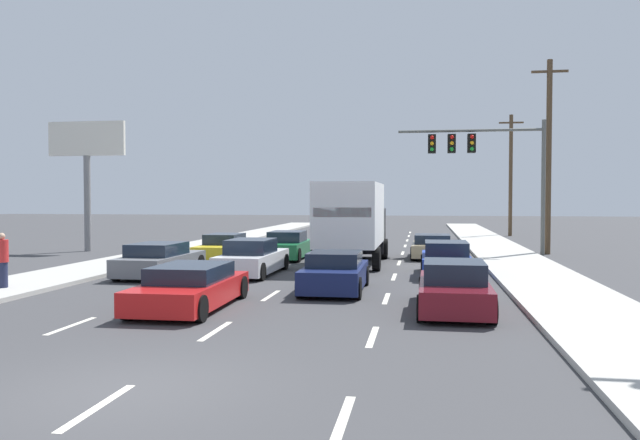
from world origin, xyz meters
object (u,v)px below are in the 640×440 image
object	(u,v)px
car_maroon	(454,288)
car_gray	(160,260)
car_green	(288,246)
pedestrian_near_corner	(2,260)
traffic_signal_mast	(476,152)
utility_pole_far	(511,174)
car_white	(252,259)
box_truck	(353,219)
utility_pole_mid	(549,155)
car_navy	(335,273)
car_yellow	(225,247)
roadside_billboard	(87,158)
car_blue	(446,260)
car_tan	(432,247)
car_red	(190,287)

from	to	relation	value
car_maroon	car_gray	bearing A→B (deg)	151.73
car_green	pedestrian_near_corner	xyz separation A→B (m)	(-6.36, -11.85, 0.39)
traffic_signal_mast	utility_pole_far	bearing A→B (deg)	76.60
car_white	box_truck	size ratio (longest dim) A/B	0.60
car_maroon	utility_pole_mid	distance (m)	18.65
car_white	car_navy	size ratio (longest dim) A/B	1.15
utility_pole_far	car_gray	bearing A→B (deg)	-120.53
car_maroon	utility_pole_mid	xyz separation A→B (m)	(5.54, 17.23, 4.52)
traffic_signal_mast	car_yellow	bearing A→B (deg)	-161.39
utility_pole_far	roadside_billboard	size ratio (longest dim) A/B	1.31
car_yellow	car_navy	bearing A→B (deg)	-55.42
car_green	car_maroon	distance (m)	14.70
traffic_signal_mast	roadside_billboard	distance (m)	20.62
car_maroon	utility_pole_mid	bearing A→B (deg)	72.16
car_blue	utility_pole_far	world-z (taller)	utility_pole_far
car_green	car_white	xyz separation A→B (m)	(0.02, -6.32, 0.02)
car_navy	car_blue	size ratio (longest dim) A/B	0.97
utility_pole_far	car_blue	bearing A→B (deg)	-102.55
car_navy	roadside_billboard	bearing A→B (deg)	140.99
car_green	pedestrian_near_corner	world-z (taller)	pedestrian_near_corner
box_truck	pedestrian_near_corner	bearing A→B (deg)	-135.78
car_blue	car_maroon	size ratio (longest dim) A/B	0.94
car_gray	car_tan	distance (m)	13.29
car_tan	car_green	bearing A→B (deg)	-168.38
car_yellow	car_gray	bearing A→B (deg)	-92.17
car_white	utility_pole_mid	xyz separation A→B (m)	(12.67, 10.70, 4.49)
car_yellow	car_white	size ratio (longest dim) A/B	1.00
car_gray	box_truck	distance (m)	8.38
car_yellow	utility_pole_mid	bearing A→B (deg)	16.80
car_green	box_truck	bearing A→B (deg)	-34.88
car_green	car_maroon	xyz separation A→B (m)	(7.14, -12.85, -0.01)
car_gray	car_tan	bearing A→B (deg)	40.66
car_navy	utility_pole_far	xyz separation A→B (m)	(9.26, 30.27, 4.16)
car_tan	car_yellow	bearing A→B (deg)	-169.82
car_navy	car_blue	world-z (taller)	car_blue
car_gray	traffic_signal_mast	bearing A→B (deg)	41.73
car_tan	traffic_signal_mast	world-z (taller)	traffic_signal_mast
car_gray	pedestrian_near_corner	world-z (taller)	pedestrian_near_corner
car_navy	car_tan	world-z (taller)	car_navy
car_maroon	pedestrian_near_corner	bearing A→B (deg)	175.77
car_white	car_blue	world-z (taller)	car_white
car_tan	pedestrian_near_corner	xyz separation A→B (m)	(-13.17, -13.26, 0.45)
car_green	box_truck	world-z (taller)	box_truck
car_gray	box_truck	bearing A→B (deg)	36.30
car_red	car_tan	xyz separation A→B (m)	(6.47, 14.98, -0.01)
traffic_signal_mast	utility_pole_mid	world-z (taller)	utility_pole_mid
car_gray	car_white	distance (m)	3.41
car_navy	utility_pole_far	distance (m)	31.93
car_red	car_maroon	distance (m)	6.83
car_red	car_navy	world-z (taller)	car_navy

